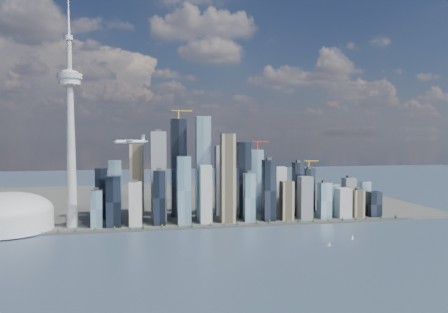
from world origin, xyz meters
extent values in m
plane|color=#324257|center=(0.00, 0.00, 0.00)|extent=(4000.00, 4000.00, 0.00)
cube|color=#383838|center=(0.00, 250.00, 2.00)|extent=(1100.00, 22.00, 4.00)
cube|color=#4C4C47|center=(0.00, 700.00, 1.50)|extent=(1400.00, 900.00, 3.00)
cylinder|color=#3F2D1E|center=(-390.00, 250.00, 5.20)|extent=(1.00, 1.00, 2.40)
cone|color=#1E4C1B|center=(-390.00, 250.00, 8.80)|extent=(7.20, 7.20, 8.00)
cylinder|color=#3F2D1E|center=(-303.33, 250.00, 5.20)|extent=(1.00, 1.00, 2.40)
cone|color=#1E4C1B|center=(-303.33, 250.00, 8.80)|extent=(7.20, 7.20, 8.00)
cylinder|color=#3F2D1E|center=(-216.67, 250.00, 5.20)|extent=(1.00, 1.00, 2.40)
cone|color=#1E4C1B|center=(-216.67, 250.00, 8.80)|extent=(7.20, 7.20, 8.00)
cylinder|color=#3F2D1E|center=(-130.00, 250.00, 5.20)|extent=(1.00, 1.00, 2.40)
cone|color=#1E4C1B|center=(-130.00, 250.00, 8.80)|extent=(7.20, 7.20, 8.00)
cylinder|color=#3F2D1E|center=(-43.33, 250.00, 5.20)|extent=(1.00, 1.00, 2.40)
cone|color=#1E4C1B|center=(-43.33, 250.00, 8.80)|extent=(7.20, 7.20, 8.00)
cylinder|color=#3F2D1E|center=(43.33, 250.00, 5.20)|extent=(1.00, 1.00, 2.40)
cone|color=#1E4C1B|center=(43.33, 250.00, 8.80)|extent=(7.20, 7.20, 8.00)
cylinder|color=#3F2D1E|center=(130.00, 250.00, 5.20)|extent=(1.00, 1.00, 2.40)
cone|color=#1E4C1B|center=(130.00, 250.00, 8.80)|extent=(7.20, 7.20, 8.00)
cylinder|color=#3F2D1E|center=(216.67, 250.00, 5.20)|extent=(1.00, 1.00, 2.40)
cone|color=#1E4C1B|center=(216.67, 250.00, 8.80)|extent=(7.20, 7.20, 8.00)
cylinder|color=#3F2D1E|center=(303.33, 250.00, 5.20)|extent=(1.00, 1.00, 2.40)
cone|color=#1E4C1B|center=(303.33, 250.00, 8.80)|extent=(7.20, 7.20, 8.00)
cylinder|color=#3F2D1E|center=(390.00, 250.00, 5.20)|extent=(1.00, 1.00, 2.40)
cone|color=#1E4C1B|center=(390.00, 250.00, 8.80)|extent=(7.20, 7.20, 8.00)
cylinder|color=#3F2D1E|center=(476.67, 250.00, 5.20)|extent=(1.00, 1.00, 2.40)
cone|color=#1E4C1B|center=(476.67, 250.00, 8.80)|extent=(7.20, 7.20, 8.00)
cube|color=black|center=(-200.00, 290.00, 63.29)|extent=(34.00, 34.00, 120.57)
cube|color=#6D95A5|center=(-200.00, 340.00, 79.73)|extent=(30.00, 30.00, 153.45)
cube|color=beige|center=(-150.00, 290.00, 55.06)|extent=(30.00, 30.00, 104.13)
cube|color=tan|center=(-150.00, 395.00, 98.91)|extent=(36.00, 36.00, 191.82)
cube|color=slate|center=(-95.00, 340.00, 115.35)|extent=(38.00, 38.00, 224.70)
cube|color=black|center=(-95.00, 290.00, 68.77)|extent=(28.00, 28.00, 131.53)
cube|color=#6D95A5|center=(-40.00, 290.00, 85.21)|extent=(32.00, 32.00, 164.42)
cube|color=black|center=(-40.00, 395.00, 131.79)|extent=(40.00, 40.00, 257.58)
cube|color=#6D95A5|center=(15.00, 340.00, 134.53)|extent=(36.00, 36.00, 263.06)
cube|color=beige|center=(15.00, 290.00, 74.25)|extent=(28.00, 28.00, 142.49)
cube|color=tan|center=(70.00, 290.00, 112.61)|extent=(34.00, 34.00, 219.22)
cube|color=slate|center=(70.00, 395.00, 96.17)|extent=(30.00, 30.00, 186.34)
cube|color=black|center=(125.00, 340.00, 101.65)|extent=(32.00, 32.00, 197.30)
cube|color=#6D95A5|center=(125.00, 290.00, 63.29)|extent=(26.00, 26.00, 120.57)
cube|color=black|center=(175.00, 290.00, 79.73)|extent=(30.00, 30.00, 153.45)
cube|color=#6D95A5|center=(175.00, 395.00, 90.69)|extent=(34.00, 34.00, 175.38)
cube|color=beige|center=(225.00, 340.00, 68.77)|extent=(28.00, 28.00, 131.53)
cube|color=tan|center=(225.00, 290.00, 52.32)|extent=(30.00, 30.00, 98.65)
cube|color=slate|center=(275.00, 290.00, 57.81)|extent=(32.00, 32.00, 109.61)
cube|color=black|center=(275.00, 340.00, 74.25)|extent=(26.00, 26.00, 142.49)
cube|color=#6D95A5|center=(325.00, 290.00, 49.58)|extent=(30.00, 30.00, 93.17)
cube|color=black|center=(325.00, 395.00, 63.29)|extent=(28.00, 28.00, 120.57)
cube|color=#6D95A5|center=(375.00, 340.00, 44.10)|extent=(30.00, 30.00, 82.21)
cube|color=beige|center=(375.00, 290.00, 41.36)|extent=(34.00, 34.00, 76.73)
cube|color=tan|center=(420.00, 290.00, 38.62)|extent=(28.00, 28.00, 71.25)
cube|color=slate|center=(420.00, 340.00, 52.32)|extent=(30.00, 30.00, 98.65)
cube|color=black|center=(465.00, 290.00, 35.88)|extent=(32.00, 32.00, 65.77)
cube|color=#6D95A5|center=(465.00, 340.00, 46.84)|extent=(26.00, 26.00, 87.69)
cube|color=black|center=(-240.00, 395.00, 68.77)|extent=(30.00, 30.00, 131.53)
cube|color=#6D95A5|center=(-240.00, 290.00, 46.84)|extent=(26.00, 26.00, 87.69)
cube|color=gold|center=(-40.00, 395.00, 271.58)|extent=(3.00, 3.00, 22.00)
cube|color=gold|center=(-31.75, 395.00, 282.58)|extent=(55.00, 2.20, 2.20)
cube|color=#383838|center=(-56.50, 395.00, 284.58)|extent=(6.00, 4.00, 4.00)
cube|color=red|center=(175.00, 395.00, 189.38)|extent=(3.00, 3.00, 22.00)
cube|color=red|center=(182.20, 395.00, 200.38)|extent=(48.00, 2.20, 2.20)
cube|color=#383838|center=(160.60, 395.00, 202.38)|extent=(6.00, 4.00, 4.00)
cube|color=gold|center=(325.00, 395.00, 134.57)|extent=(3.00, 3.00, 22.00)
cube|color=gold|center=(331.75, 395.00, 145.57)|extent=(45.00, 2.20, 2.20)
cube|color=#383838|center=(311.50, 395.00, 147.57)|extent=(6.00, 4.00, 4.00)
cone|color=#969591|center=(-300.00, 310.00, 173.00)|extent=(26.00, 26.00, 340.00)
cylinder|color=silver|center=(-300.00, 310.00, 343.00)|extent=(48.00, 48.00, 14.00)
cylinder|color=#969591|center=(-300.00, 310.00, 355.00)|extent=(56.00, 56.00, 12.00)
ellipsoid|color=silver|center=(-300.00, 310.00, 363.00)|extent=(40.00, 40.00, 14.00)
cylinder|color=#969591|center=(-300.00, 310.00, 403.00)|extent=(11.00, 11.00, 80.00)
cylinder|color=silver|center=(-300.00, 310.00, 443.00)|extent=(18.00, 18.00, 10.00)
cone|color=silver|center=(-300.00, 310.00, 501.00)|extent=(7.00, 7.00, 105.00)
cylinder|color=silver|center=(-440.00, 300.00, 25.00)|extent=(200.00, 200.00, 44.00)
ellipsoid|color=silver|center=(-440.00, 300.00, 47.00)|extent=(200.00, 200.00, 84.00)
cylinder|color=silver|center=(-163.67, 224.59, 204.62)|extent=(61.66, 20.30, 7.56)
cone|color=silver|center=(-194.86, 217.89, 204.62)|extent=(9.68, 9.13, 7.56)
cone|color=silver|center=(-131.32, 231.54, 204.62)|extent=(13.14, 9.88, 7.56)
cube|color=silver|center=(-165.98, 224.10, 208.64)|extent=(23.14, 66.68, 1.18)
cylinder|color=silver|center=(-163.25, 211.39, 206.75)|extent=(13.60, 6.89, 4.25)
cylinder|color=silver|center=(-168.71, 236.81, 206.75)|extent=(13.60, 6.89, 4.25)
cylinder|color=#3F3F3F|center=(-170.18, 209.90, 206.75)|extent=(2.33, 9.32, 9.45)
cylinder|color=#3F3F3F|center=(-175.64, 235.32, 206.75)|extent=(2.33, 9.32, 9.45)
cube|color=silver|center=(-134.78, 230.80, 212.18)|extent=(6.67, 2.31, 13.00)
cube|color=silver|center=(-134.78, 230.80, 218.80)|extent=(9.55, 21.89, 0.83)
cube|color=white|center=(222.90, 38.02, 0.40)|extent=(6.18, 2.91, 0.79)
cylinder|color=#999999|center=(222.90, 38.02, 4.95)|extent=(0.24, 0.24, 8.92)
cube|color=white|center=(293.35, 77.37, 0.46)|extent=(7.14, 4.59, 0.92)
cylinder|color=#999999|center=(293.35, 77.37, 5.73)|extent=(0.28, 0.28, 10.32)
camera|label=1|loc=(-147.33, -758.18, 222.09)|focal=35.00mm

